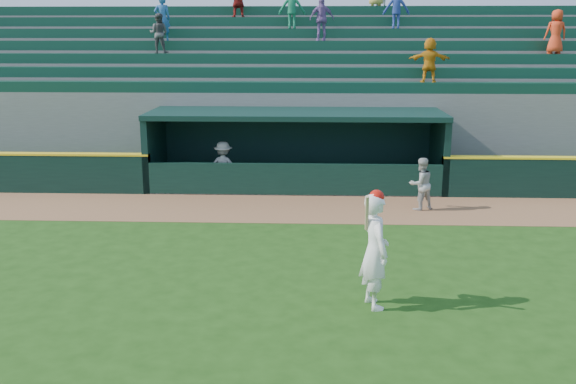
% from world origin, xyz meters
% --- Properties ---
extents(ground, '(120.00, 120.00, 0.00)m').
position_xyz_m(ground, '(0.00, 0.00, 0.00)').
color(ground, '#1C4010').
rests_on(ground, ground).
extents(warning_track, '(40.00, 3.00, 0.01)m').
position_xyz_m(warning_track, '(0.00, 4.90, 0.01)').
color(warning_track, brown).
rests_on(warning_track, ground).
extents(dugout_player_front, '(0.89, 0.81, 1.49)m').
position_xyz_m(dugout_player_front, '(3.61, 4.97, 0.75)').
color(dugout_player_front, '#ADADA8').
rests_on(dugout_player_front, ground).
extents(dugout_player_inside, '(1.07, 0.67, 1.58)m').
position_xyz_m(dugout_player_inside, '(-2.26, 6.98, 0.79)').
color(dugout_player_inside, '#9A9A95').
rests_on(dugout_player_inside, ground).
extents(dugout, '(9.40, 2.80, 2.46)m').
position_xyz_m(dugout, '(0.00, 8.00, 1.36)').
color(dugout, slate).
rests_on(dugout, ground).
extents(stands, '(34.50, 6.25, 7.61)m').
position_xyz_m(stands, '(-0.01, 12.57, 2.40)').
color(stands, slate).
rests_on(stands, ground).
extents(batter_at_plate, '(0.71, 0.93, 2.20)m').
position_xyz_m(batter_at_plate, '(1.70, -1.79, 1.09)').
color(batter_at_plate, white).
rests_on(batter_at_plate, ground).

